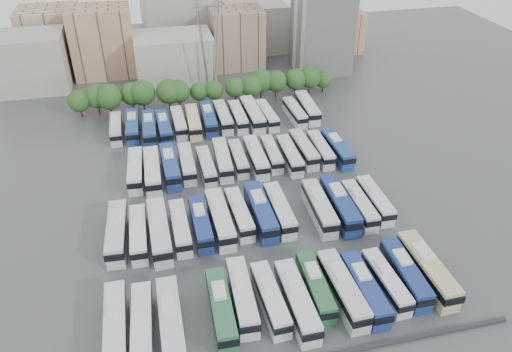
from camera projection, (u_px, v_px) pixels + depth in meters
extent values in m
plane|color=#424447|center=(244.00, 204.00, 87.06)|extent=(220.00, 220.00, 0.00)
cylinder|color=black|center=(81.00, 112.00, 115.06)|extent=(0.36, 0.36, 2.12)
sphere|color=#234C1E|center=(79.00, 101.00, 113.48)|extent=(5.10, 5.10, 5.10)
cylinder|color=black|center=(99.00, 109.00, 116.35)|extent=(0.36, 0.36, 2.32)
sphere|color=#234C1E|center=(97.00, 96.00, 114.62)|extent=(5.58, 5.58, 5.58)
cylinder|color=black|center=(111.00, 110.00, 115.62)|extent=(0.36, 0.36, 2.47)
sphere|color=#234C1E|center=(109.00, 97.00, 113.79)|extent=(5.92, 5.92, 5.92)
cylinder|color=black|center=(133.00, 106.00, 117.94)|extent=(0.36, 0.36, 2.24)
sphere|color=#234C1E|center=(131.00, 94.00, 116.27)|extent=(5.37, 5.37, 5.37)
cylinder|color=black|center=(144.00, 106.00, 117.54)|extent=(0.36, 0.36, 2.47)
sphere|color=#234C1E|center=(143.00, 93.00, 115.70)|extent=(5.93, 5.93, 5.93)
cylinder|color=black|center=(170.00, 104.00, 118.27)|extent=(0.36, 0.36, 2.43)
sphere|color=#234C1E|center=(168.00, 91.00, 116.46)|extent=(5.84, 5.84, 5.84)
cylinder|color=black|center=(180.00, 103.00, 118.99)|extent=(0.36, 0.36, 2.27)
sphere|color=#234C1E|center=(179.00, 91.00, 117.31)|extent=(5.44, 5.44, 5.44)
cylinder|color=black|center=(200.00, 101.00, 120.53)|extent=(0.36, 0.36, 1.81)
sphere|color=#234C1E|center=(199.00, 92.00, 119.18)|extent=(4.35, 4.35, 4.35)
cylinder|color=black|center=(215.00, 100.00, 120.96)|extent=(0.36, 0.36, 1.90)
sphere|color=#234C1E|center=(214.00, 90.00, 119.55)|extent=(4.55, 4.55, 4.55)
cylinder|color=black|center=(235.00, 98.00, 121.76)|extent=(0.36, 0.36, 2.06)
sphere|color=#234C1E|center=(235.00, 87.00, 120.23)|extent=(4.95, 4.95, 4.95)
cylinder|color=black|center=(252.00, 97.00, 122.03)|extent=(0.36, 0.36, 2.15)
sphere|color=#234C1E|center=(252.00, 86.00, 120.43)|extent=(5.15, 5.15, 5.15)
cylinder|color=black|center=(261.00, 93.00, 123.80)|extent=(0.36, 0.36, 2.44)
sphere|color=#234C1E|center=(261.00, 80.00, 121.99)|extent=(5.86, 5.86, 5.86)
cylinder|color=black|center=(276.00, 92.00, 124.33)|extent=(0.36, 0.36, 2.24)
sphere|color=#234C1E|center=(276.00, 81.00, 122.66)|extent=(5.38, 5.38, 5.38)
cylinder|color=black|center=(295.00, 91.00, 125.37)|extent=(0.36, 0.36, 2.20)
sphere|color=#234C1E|center=(296.00, 79.00, 123.73)|extent=(5.29, 5.29, 5.29)
cylinder|color=black|center=(309.00, 89.00, 126.28)|extent=(0.36, 0.36, 2.28)
sphere|color=#234C1E|center=(310.00, 77.00, 124.58)|extent=(5.47, 5.47, 5.47)
cylinder|color=black|center=(323.00, 88.00, 127.03)|extent=(0.36, 0.36, 1.76)
sphere|color=#234C1E|center=(323.00, 80.00, 125.72)|extent=(4.23, 4.23, 4.23)
cube|color=#9E998E|center=(30.00, 62.00, 125.68)|extent=(18.00, 14.00, 14.00)
cube|color=tan|center=(103.00, 41.00, 132.90)|extent=(16.00, 12.00, 18.00)
cube|color=#ADA89E|center=(174.00, 57.00, 131.47)|extent=(20.00, 14.00, 12.00)
cube|color=gray|center=(236.00, 38.00, 138.70)|extent=(14.00, 12.00, 16.00)
cube|color=gray|center=(180.00, 20.00, 146.33)|extent=(22.00, 16.00, 20.00)
cube|color=tan|center=(52.00, 37.00, 138.92)|extent=(16.00, 14.00, 16.00)
cube|color=#A39E93|center=(255.00, 27.00, 150.55)|extent=(18.00, 14.00, 14.00)
cube|color=tan|center=(336.00, 31.00, 150.79)|extent=(14.00, 12.00, 12.00)
cube|color=gray|center=(142.00, 46.00, 141.89)|extent=(12.00, 10.00, 10.00)
cube|color=silver|center=(322.00, 23.00, 133.65)|extent=(14.00, 14.00, 26.00)
cylinder|color=slate|center=(201.00, 27.00, 116.82)|extent=(2.90, 2.91, 33.83)
cylinder|color=slate|center=(198.00, 22.00, 120.08)|extent=(2.90, 2.91, 33.83)
cylinder|color=slate|center=(217.00, 26.00, 117.58)|extent=(2.90, 2.91, 33.83)
cylinder|color=slate|center=(215.00, 21.00, 120.84)|extent=(2.90, 2.91, 33.83)
cube|color=slate|center=(207.00, 7.00, 116.59)|extent=(7.00, 0.30, 0.30)
cube|color=silver|center=(116.00, 326.00, 62.66)|extent=(2.62, 12.29, 3.48)
cube|color=black|center=(115.00, 323.00, 62.17)|extent=(2.74, 12.48, 1.02)
cube|color=silver|center=(114.00, 306.00, 62.83)|extent=(1.74, 3.28, 0.45)
cube|color=silver|center=(142.00, 325.00, 62.85)|extent=(3.00, 11.85, 3.33)
cube|color=black|center=(142.00, 322.00, 62.38)|extent=(3.12, 12.03, 0.98)
cube|color=silver|center=(141.00, 306.00, 63.03)|extent=(1.80, 3.20, 0.43)
cube|color=silver|center=(171.00, 323.00, 62.89)|extent=(2.74, 12.90, 3.65)
cube|color=black|center=(171.00, 320.00, 62.38)|extent=(2.87, 13.09, 1.07)
cube|color=silver|center=(169.00, 302.00, 63.07)|extent=(1.83, 3.44, 0.47)
cube|color=#2C6741|center=(221.00, 309.00, 64.93)|extent=(2.86, 12.13, 3.42)
cube|color=black|center=(221.00, 307.00, 64.45)|extent=(2.99, 12.32, 1.01)
cube|color=silver|center=(219.00, 290.00, 65.11)|extent=(1.79, 3.26, 0.44)
cube|color=silver|center=(242.00, 297.00, 66.76)|extent=(3.03, 12.16, 3.42)
cube|color=black|center=(242.00, 294.00, 66.28)|extent=(3.15, 12.35, 1.01)
cube|color=silver|center=(240.00, 278.00, 66.94)|extent=(1.83, 3.28, 0.44)
cube|color=silver|center=(270.00, 299.00, 66.45)|extent=(2.86, 11.61, 3.27)
cube|color=black|center=(271.00, 297.00, 65.99)|extent=(2.98, 11.78, 0.96)
cube|color=silver|center=(267.00, 282.00, 66.60)|extent=(1.74, 3.13, 0.42)
cube|color=silver|center=(297.00, 302.00, 65.91)|extent=(2.83, 12.67, 3.58)
cube|color=black|center=(297.00, 299.00, 65.40)|extent=(2.96, 12.86, 1.05)
cube|color=silver|center=(294.00, 282.00, 66.08)|extent=(1.83, 3.39, 0.46)
cube|color=#2A6338|center=(315.00, 287.00, 68.33)|extent=(2.75, 11.48, 3.23)
cube|color=black|center=(316.00, 285.00, 67.88)|extent=(2.87, 11.65, 0.95)
cube|color=silver|center=(313.00, 270.00, 68.50)|extent=(1.70, 3.09, 0.42)
cube|color=silver|center=(342.00, 290.00, 67.63)|extent=(3.07, 12.82, 3.61)
cube|color=black|center=(343.00, 287.00, 67.13)|extent=(3.21, 13.02, 1.06)
cube|color=silver|center=(339.00, 271.00, 67.80)|extent=(1.90, 3.45, 0.47)
cube|color=navy|center=(364.00, 289.00, 67.86)|extent=(2.59, 12.00, 3.40)
cube|color=black|center=(365.00, 287.00, 67.38)|extent=(2.71, 12.18, 1.00)
cube|color=silver|center=(361.00, 272.00, 68.03)|extent=(1.71, 3.20, 0.44)
cube|color=silver|center=(386.00, 282.00, 69.20)|extent=(2.77, 11.04, 3.10)
cube|color=black|center=(387.00, 280.00, 68.77)|extent=(2.89, 11.21, 0.91)
cube|color=silver|center=(383.00, 266.00, 69.34)|extent=(1.67, 2.98, 0.40)
cube|color=navy|center=(405.00, 274.00, 70.27)|extent=(2.93, 12.10, 3.41)
cube|color=black|center=(406.00, 272.00, 69.79)|extent=(3.06, 12.28, 1.00)
cube|color=silver|center=(402.00, 257.00, 70.45)|extent=(1.80, 3.26, 0.44)
cube|color=#C5B787|center=(427.00, 270.00, 70.76)|extent=(2.94, 13.31, 3.76)
cube|color=black|center=(428.00, 267.00, 70.23)|extent=(3.07, 13.51, 1.11)
cube|color=silver|center=(424.00, 251.00, 70.94)|extent=(1.91, 3.56, 0.49)
cube|color=silver|center=(117.00, 233.00, 77.68)|extent=(3.34, 12.89, 3.62)
cube|color=black|center=(116.00, 230.00, 77.17)|extent=(3.48, 13.08, 1.06)
cube|color=silver|center=(116.00, 216.00, 77.87)|extent=(1.98, 3.49, 0.47)
cube|color=white|center=(139.00, 235.00, 77.64)|extent=(2.67, 11.63, 3.28)
cube|color=black|center=(138.00, 232.00, 77.18)|extent=(2.79, 11.81, 0.97)
cube|color=silver|center=(137.00, 219.00, 77.81)|extent=(1.70, 3.12, 0.43)
cube|color=silver|center=(160.00, 232.00, 77.81)|extent=(3.08, 13.37, 3.77)
cube|color=black|center=(159.00, 229.00, 77.28)|extent=(3.22, 13.58, 1.11)
cube|color=silver|center=(157.00, 215.00, 77.99)|extent=(1.95, 3.59, 0.49)
cube|color=silver|center=(180.00, 228.00, 79.05)|extent=(2.56, 11.41, 3.22)
cube|color=black|center=(180.00, 225.00, 78.59)|extent=(2.67, 11.58, 0.95)
cube|color=silver|center=(178.00, 213.00, 79.20)|extent=(1.65, 3.05, 0.42)
cube|color=navy|center=(201.00, 224.00, 79.80)|extent=(2.55, 11.62, 3.29)
cube|color=black|center=(201.00, 222.00, 79.34)|extent=(2.67, 11.80, 0.97)
cube|color=silver|center=(199.00, 209.00, 79.96)|extent=(1.67, 3.11, 0.43)
cube|color=silver|center=(220.00, 219.00, 80.53)|extent=(3.01, 12.90, 3.64)
cube|color=black|center=(220.00, 217.00, 80.02)|extent=(3.14, 13.09, 1.07)
cube|color=silver|center=(218.00, 203.00, 80.70)|extent=(1.89, 3.46, 0.47)
cube|color=silver|center=(239.00, 214.00, 81.93)|extent=(2.88, 11.57, 3.25)
cube|color=black|center=(239.00, 212.00, 81.47)|extent=(3.00, 11.74, 0.96)
cube|color=silver|center=(237.00, 200.00, 82.08)|extent=(1.74, 3.12, 0.42)
cube|color=navy|center=(261.00, 212.00, 82.05)|extent=(2.89, 13.09, 3.70)
cube|color=black|center=(261.00, 209.00, 81.53)|extent=(3.02, 13.28, 1.09)
cube|color=silver|center=(258.00, 196.00, 82.23)|extent=(1.88, 3.50, 0.48)
cube|color=silver|center=(279.00, 210.00, 82.69)|extent=(2.58, 12.09, 3.42)
cube|color=black|center=(280.00, 208.00, 82.21)|extent=(2.70, 12.27, 1.01)
cube|color=silver|center=(277.00, 196.00, 82.86)|extent=(1.72, 3.22, 0.44)
cube|color=silver|center=(319.00, 208.00, 83.09)|extent=(3.11, 12.65, 3.56)
cube|color=black|center=(320.00, 206.00, 82.59)|extent=(3.24, 12.85, 1.05)
cube|color=silver|center=(317.00, 193.00, 83.28)|extent=(1.90, 3.41, 0.46)
cube|color=navy|center=(340.00, 205.00, 83.57)|extent=(3.22, 13.43, 3.78)
cube|color=black|center=(340.00, 203.00, 83.03)|extent=(3.36, 13.63, 1.11)
cube|color=silver|center=(337.00, 189.00, 83.76)|extent=(1.99, 3.61, 0.49)
cube|color=silver|center=(359.00, 206.00, 83.94)|extent=(2.55, 11.45, 3.24)
cube|color=black|center=(360.00, 203.00, 83.48)|extent=(2.66, 11.63, 0.95)
cube|color=silver|center=(357.00, 192.00, 84.10)|extent=(1.65, 3.06, 0.42)
cube|color=silver|center=(375.00, 201.00, 85.22)|extent=(2.50, 11.28, 3.19)
cube|color=black|center=(375.00, 198.00, 84.77)|extent=(2.61, 11.45, 0.94)
cube|color=silver|center=(373.00, 187.00, 85.38)|extent=(1.62, 3.02, 0.41)
cube|color=white|center=(136.00, 171.00, 92.94)|extent=(3.12, 12.17, 3.42)
cube|color=black|center=(135.00, 168.00, 92.45)|extent=(3.24, 12.35, 1.01)
cube|color=silver|center=(134.00, 158.00, 93.12)|extent=(1.86, 3.29, 0.44)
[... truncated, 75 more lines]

